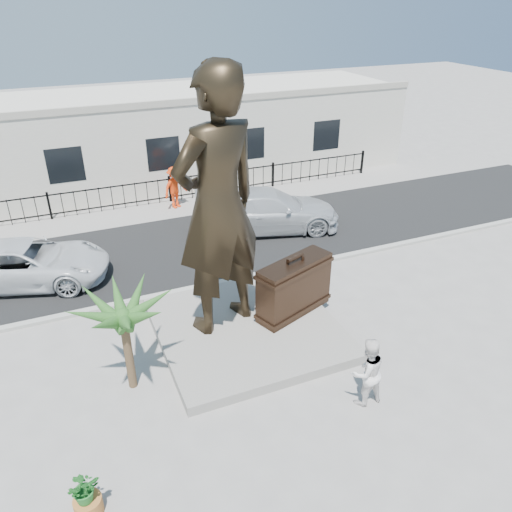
# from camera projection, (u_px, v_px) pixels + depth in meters

# --- Properties ---
(ground) EXTENTS (100.00, 100.00, 0.00)m
(ground) POSITION_uv_depth(u_px,v_px,m) (283.00, 358.00, 14.09)
(ground) COLOR #9E9991
(ground) RESTS_ON ground
(street) EXTENTS (40.00, 7.00, 0.01)m
(street) POSITION_uv_depth(u_px,v_px,m) (200.00, 242.00, 20.58)
(street) COLOR black
(street) RESTS_ON ground
(curb) EXTENTS (40.00, 0.25, 0.12)m
(curb) POSITION_uv_depth(u_px,v_px,m) (229.00, 281.00, 17.71)
(curb) COLOR #A5A399
(curb) RESTS_ON ground
(far_sidewalk) EXTENTS (40.00, 2.50, 0.02)m
(far_sidewalk) POSITION_uv_depth(u_px,v_px,m) (175.00, 207.00, 23.83)
(far_sidewalk) COLOR #9E9991
(far_sidewalk) RESTS_ON ground
(plinth) EXTENTS (5.20, 5.20, 0.30)m
(plinth) POSITION_uv_depth(u_px,v_px,m) (247.00, 329.00, 15.06)
(plinth) COLOR gray
(plinth) RESTS_ON ground
(fence) EXTENTS (22.00, 0.10, 1.20)m
(fence) POSITION_uv_depth(u_px,v_px,m) (170.00, 190.00, 24.20)
(fence) COLOR black
(fence) RESTS_ON ground
(building) EXTENTS (28.00, 7.00, 4.40)m
(building) POSITION_uv_depth(u_px,v_px,m) (148.00, 137.00, 26.86)
(building) COLOR silver
(building) RESTS_ON ground
(statue) EXTENTS (3.18, 2.59, 7.52)m
(statue) POSITION_uv_depth(u_px,v_px,m) (218.00, 206.00, 13.40)
(statue) COLOR black
(statue) RESTS_ON plinth
(suitcase) EXTENTS (2.63, 1.63, 1.77)m
(suitcase) POSITION_uv_depth(u_px,v_px,m) (294.00, 287.00, 15.20)
(suitcase) COLOR black
(suitcase) RESTS_ON plinth
(tourist) EXTENTS (0.92, 0.72, 1.88)m
(tourist) POSITION_uv_depth(u_px,v_px,m) (367.00, 372.00, 12.20)
(tourist) COLOR white
(tourist) RESTS_ON ground
(car_white) EXTENTS (6.02, 4.05, 1.53)m
(car_white) POSITION_uv_depth(u_px,v_px,m) (27.00, 263.00, 17.39)
(car_white) COLOR silver
(car_white) RESTS_ON street
(car_silver) EXTENTS (6.52, 3.95, 1.77)m
(car_silver) POSITION_uv_depth(u_px,v_px,m) (268.00, 210.00, 21.25)
(car_silver) COLOR silver
(car_silver) RESTS_ON street
(worker) EXTENTS (1.49, 1.25, 2.00)m
(worker) POSITION_uv_depth(u_px,v_px,m) (175.00, 187.00, 23.34)
(worker) COLOR #F0390C
(worker) RESTS_ON far_sidewalk
(palm_tree) EXTENTS (1.80, 1.80, 3.20)m
(palm_tree) POSITION_uv_depth(u_px,v_px,m) (133.00, 385.00, 13.13)
(palm_tree) COLOR #2A5820
(palm_tree) RESTS_ON ground
(planter) EXTENTS (0.56, 0.56, 0.40)m
(planter) POSITION_uv_depth(u_px,v_px,m) (89.00, 506.00, 9.85)
(planter) COLOR #AD672D
(planter) RESTS_ON ground
(shrub) EXTENTS (0.66, 0.59, 0.68)m
(shrub) POSITION_uv_depth(u_px,v_px,m) (84.00, 488.00, 9.59)
(shrub) COLOR #246F28
(shrub) RESTS_ON planter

